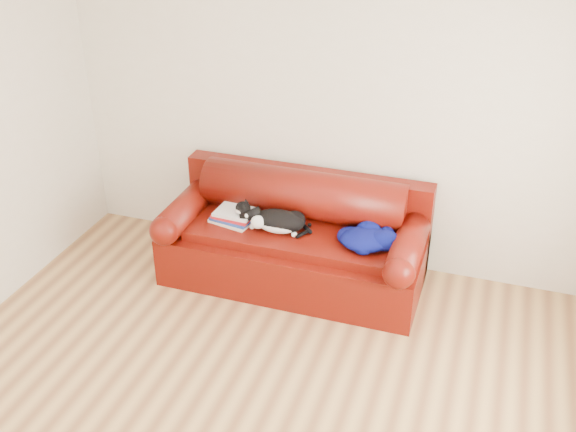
% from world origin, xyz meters
% --- Properties ---
extents(ground, '(4.50, 4.50, 0.00)m').
position_xyz_m(ground, '(0.00, 0.00, 0.00)').
color(ground, brown).
rests_on(ground, ground).
extents(room_shell, '(4.52, 4.02, 2.61)m').
position_xyz_m(room_shell, '(0.12, 0.02, 1.67)').
color(room_shell, beige).
rests_on(room_shell, ground).
extents(sofa_base, '(2.10, 0.90, 0.50)m').
position_xyz_m(sofa_base, '(-0.15, 1.49, 0.24)').
color(sofa_base, '#421102').
rests_on(sofa_base, ground).
extents(sofa_back, '(2.10, 1.01, 0.88)m').
position_xyz_m(sofa_back, '(-0.15, 1.74, 0.54)').
color(sofa_back, '#421102').
rests_on(sofa_back, ground).
extents(book_stack, '(0.38, 0.32, 0.10)m').
position_xyz_m(book_stack, '(-0.64, 1.44, 0.55)').
color(book_stack, beige).
rests_on(book_stack, sofa_base).
extents(cat, '(0.61, 0.35, 0.22)m').
position_xyz_m(cat, '(-0.25, 1.41, 0.58)').
color(cat, black).
rests_on(cat, sofa_base).
extents(blanket, '(0.57, 0.47, 0.15)m').
position_xyz_m(blanket, '(0.47, 1.43, 0.56)').
color(blanket, '#020E40').
rests_on(blanket, sofa_base).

